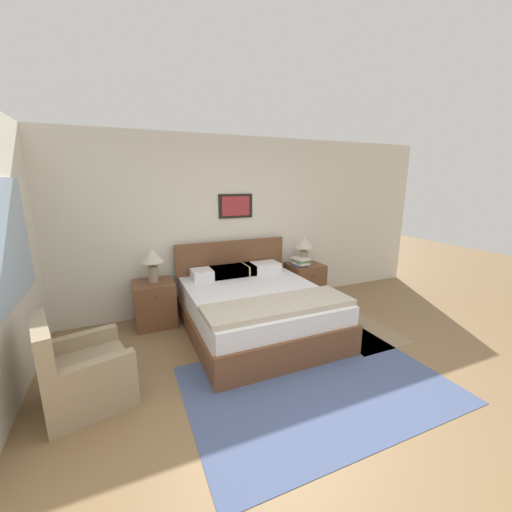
{
  "coord_description": "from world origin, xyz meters",
  "views": [
    {
      "loc": [
        -1.49,
        -1.96,
        1.94
      ],
      "look_at": [
        -0.03,
        1.43,
        1.06
      ],
      "focal_mm": 22.0,
      "sensor_mm": 36.0,
      "label": 1
    }
  ],
  "objects_px": {
    "bed": "(256,308)",
    "nightstand_by_door": "(305,282)",
    "armchair": "(81,374)",
    "table_lamp_near_window": "(152,258)",
    "nightstand_near_window": "(155,304)",
    "table_lamp_by_door": "(304,244)"
  },
  "relations": [
    {
      "from": "bed",
      "to": "nightstand_by_door",
      "type": "relative_size",
      "value": 3.27
    },
    {
      "from": "armchair",
      "to": "table_lamp_near_window",
      "type": "relative_size",
      "value": 1.83
    },
    {
      "from": "table_lamp_near_window",
      "to": "nightstand_near_window",
      "type": "bearing_deg",
      "value": -121.05
    },
    {
      "from": "bed",
      "to": "nightstand_near_window",
      "type": "bearing_deg",
      "value": 148.9
    },
    {
      "from": "nightstand_by_door",
      "to": "bed",
      "type": "bearing_deg",
      "value": -148.96
    },
    {
      "from": "armchair",
      "to": "table_lamp_by_door",
      "type": "bearing_deg",
      "value": 100.15
    },
    {
      "from": "table_lamp_near_window",
      "to": "table_lamp_by_door",
      "type": "relative_size",
      "value": 1.0
    },
    {
      "from": "armchair",
      "to": "table_lamp_near_window",
      "type": "height_order",
      "value": "table_lamp_near_window"
    },
    {
      "from": "table_lamp_near_window",
      "to": "table_lamp_by_door",
      "type": "distance_m",
      "value": 2.37
    },
    {
      "from": "table_lamp_near_window",
      "to": "table_lamp_by_door",
      "type": "bearing_deg",
      "value": 0.0
    },
    {
      "from": "table_lamp_by_door",
      "to": "table_lamp_near_window",
      "type": "bearing_deg",
      "value": 180.0
    },
    {
      "from": "bed",
      "to": "table_lamp_by_door",
      "type": "distance_m",
      "value": 1.54
    },
    {
      "from": "nightstand_near_window",
      "to": "table_lamp_near_window",
      "type": "height_order",
      "value": "table_lamp_near_window"
    },
    {
      "from": "table_lamp_near_window",
      "to": "table_lamp_by_door",
      "type": "height_order",
      "value": "same"
    },
    {
      "from": "nightstand_near_window",
      "to": "table_lamp_by_door",
      "type": "distance_m",
      "value": 2.47
    },
    {
      "from": "armchair",
      "to": "table_lamp_near_window",
      "type": "xyz_separation_m",
      "value": [
        0.79,
        1.41,
        0.66
      ]
    },
    {
      "from": "nightstand_by_door",
      "to": "table_lamp_near_window",
      "type": "relative_size",
      "value": 1.32
    },
    {
      "from": "table_lamp_by_door",
      "to": "bed",
      "type": "bearing_deg",
      "value": -147.6
    },
    {
      "from": "armchair",
      "to": "nightstand_by_door",
      "type": "height_order",
      "value": "armchair"
    },
    {
      "from": "bed",
      "to": "nightstand_near_window",
      "type": "height_order",
      "value": "bed"
    },
    {
      "from": "table_lamp_near_window",
      "to": "bed",
      "type": "bearing_deg",
      "value": -32.42
    },
    {
      "from": "nightstand_by_door",
      "to": "table_lamp_by_door",
      "type": "xyz_separation_m",
      "value": [
        -0.02,
        0.03,
        0.64
      ]
    }
  ]
}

